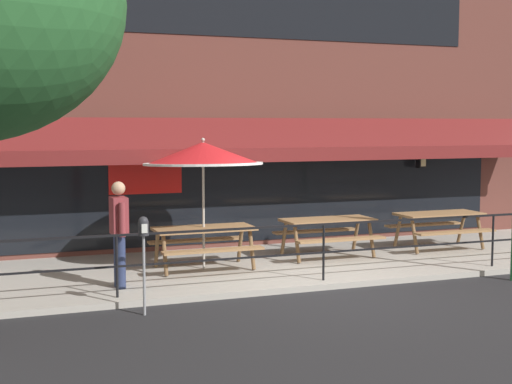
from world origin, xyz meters
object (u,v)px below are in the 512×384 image
at_px(picnic_table_right, 439,220).
at_px(patio_umbrella_left, 203,154).
at_px(pedestrian_walking, 119,228).
at_px(picnic_table_left, 204,236).
at_px(picnic_table_centre, 328,227).
at_px(parking_meter_near, 143,236).

distance_m(picnic_table_right, patio_umbrella_left, 5.43).
bearing_deg(pedestrian_walking, patio_umbrella_left, 29.36).
xyz_separation_m(picnic_table_left, picnic_table_centre, (2.61, 0.28, 0.00)).
distance_m(picnic_table_centre, pedestrian_walking, 4.46).
distance_m(picnic_table_left, parking_meter_near, 2.87).
distance_m(pedestrian_walking, parking_meter_near, 1.46).
height_order(picnic_table_left, picnic_table_right, same).
bearing_deg(picnic_table_left, picnic_table_centre, 6.10).
distance_m(picnic_table_left, patio_umbrella_left, 1.47).
relative_size(picnic_table_right, patio_umbrella_left, 0.76).
relative_size(picnic_table_centre, pedestrian_walking, 1.05).
bearing_deg(picnic_table_left, pedestrian_walking, -151.42).
xyz_separation_m(picnic_table_left, patio_umbrella_left, (-0.00, 0.03, 1.47)).
bearing_deg(picnic_table_right, picnic_table_centre, -179.20).
distance_m(picnic_table_centre, parking_meter_near, 4.96).
height_order(picnic_table_centre, patio_umbrella_left, patio_umbrella_left).
distance_m(patio_umbrella_left, parking_meter_near, 3.04).
bearing_deg(patio_umbrella_left, picnic_table_centre, 5.46).
bearing_deg(parking_meter_near, picnic_table_centre, 32.32).
height_order(picnic_table_right, pedestrian_walking, pedestrian_walking).
bearing_deg(pedestrian_walking, picnic_table_left, 28.58).
relative_size(picnic_table_left, picnic_table_right, 1.00).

